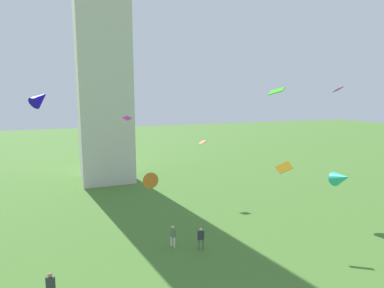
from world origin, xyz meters
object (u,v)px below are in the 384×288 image
Objects in this scene: kite_flying_5 at (202,142)px; kite_flying_11 at (40,98)px; kite_flying_4 at (284,167)px; kite_flying_10 at (127,118)px; person_2 at (201,237)px; kite_flying_9 at (276,91)px; person_1 at (51,286)px; kite_flying_1 at (342,178)px; kite_flying_2 at (338,89)px; kite_flying_8 at (147,179)px; person_0 at (173,235)px.

kite_flying_11 reaches higher than kite_flying_5.
kite_flying_4 is 13.30m from kite_flying_10.
kite_flying_5 is (-1.69, 11.68, 0.60)m from kite_flying_4.
kite_flying_11 reaches higher than person_2.
person_1 is at bearing -96.50° from kite_flying_9.
kite_flying_9 is 15.05m from kite_flying_10.
kite_flying_2 is (4.77, 5.34, 7.67)m from kite_flying_1.
kite_flying_2 is 22.10m from kite_flying_8.
kite_flying_8 is at bearing 175.52° from kite_flying_1.
kite_flying_1 is 2.33× the size of kite_flying_5.
kite_flying_5 is (-12.37, 6.63, -5.69)m from kite_flying_2.
kite_flying_2 is 1.04× the size of kite_flying_5.
kite_flying_1 is (13.30, 0.21, 2.89)m from person_2.
kite_flying_1 is at bearing 96.91° from kite_flying_5.
kite_flying_8 is (-20.89, -1.98, -6.92)m from kite_flying_2.
kite_flying_10 is (-14.86, 0.22, -2.34)m from kite_flying_9.
person_1 is at bearing 139.48° from kite_flying_11.
kite_flying_1 is 1.27× the size of kite_flying_11.
kite_flying_9 reaches higher than person_1.
kite_flying_9 is at bearing -169.04° from kite_flying_8.
kite_flying_4 is 11.82m from kite_flying_5.
kite_flying_8 is at bearing -95.60° from person_1.
kite_flying_2 reaches higher than kite_flying_8.
kite_flying_2 is at bearing 55.51° from kite_flying_1.
person_1 is at bearing 9.98° from kite_flying_2.
person_2 is 0.71× the size of kite_flying_1.
kite_flying_5 is at bearing -52.64° from person_0.
kite_flying_11 is (-0.25, 7.59, 9.62)m from person_1.
kite_flying_2 is at bearing -96.35° from person_0.
person_2 is at bearing -123.23° from person_1.
kite_flying_2 is at bearing -132.15° from kite_flying_11.
person_2 is 8.55m from kite_flying_4.
kite_flying_1 is 14.31m from kite_flying_5.
kite_flying_5 is 17.57m from kite_flying_11.
person_0 is 22.81m from kite_flying_2.
kite_flying_2 is 27.89m from kite_flying_11.
kite_flying_8 is 9.38m from kite_flying_11.
kite_flying_4 is at bearing 72.72° from kite_flying_5.
kite_flying_8 reaches higher than person_1.
kite_flying_5 reaches higher than person_0.
kite_flying_1 is (22.84, 2.39, 2.88)m from person_1.
kite_flying_10 is (6.07, 9.37, 8.00)m from person_1.
kite_flying_5 is at bearing -108.84° from kite_flying_11.
kite_flying_10 is at bearing -10.00° from kite_flying_2.
person_2 is (1.66, -1.17, 0.01)m from person_0.
person_1 is at bearing 12.01° from kite_flying_10.
kite_flying_9 is at bearing -157.00° from person_2.
kite_flying_2 is at bearing 47.92° from kite_flying_9.
kite_flying_4 reaches higher than kite_flying_1.
person_2 is 16.89m from kite_flying_9.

